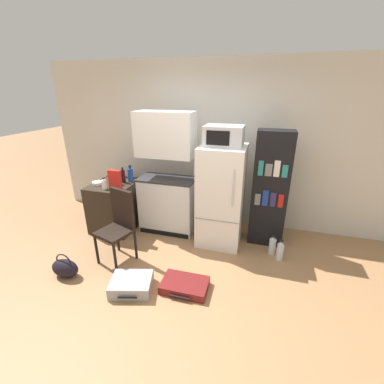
% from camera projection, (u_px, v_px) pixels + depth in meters
% --- Properties ---
extents(ground_plane, '(24.00, 24.00, 0.00)m').
position_uv_depth(ground_plane, '(177.00, 293.00, 3.02)').
color(ground_plane, '#A3754C').
extents(wall_back, '(6.40, 0.10, 2.68)m').
position_uv_depth(wall_back, '(226.00, 146.00, 4.25)').
color(wall_back, beige).
rests_on(wall_back, ground_plane).
extents(side_table, '(0.66, 0.77, 0.79)m').
position_uv_depth(side_table, '(116.00, 205.00, 4.34)').
color(side_table, '#2D2319').
rests_on(side_table, ground_plane).
extents(kitchen_hutch, '(0.90, 0.46, 1.93)m').
position_uv_depth(kitchen_hutch, '(167.00, 179.00, 4.07)').
color(kitchen_hutch, white).
rests_on(kitchen_hutch, ground_plane).
extents(refrigerator, '(0.64, 0.68, 1.50)m').
position_uv_depth(refrigerator, '(221.00, 196.00, 3.80)').
color(refrigerator, white).
rests_on(refrigerator, ground_plane).
extents(microwave, '(0.52, 0.39, 0.27)m').
position_uv_depth(microwave, '(224.00, 136.00, 3.47)').
color(microwave, '#B7B7BC').
rests_on(microwave, refrigerator).
extents(bookshelf, '(0.50, 0.31, 1.72)m').
position_uv_depth(bookshelf, '(270.00, 190.00, 3.74)').
color(bookshelf, black).
rests_on(bookshelf, ground_plane).
extents(bottle_wine_dark, '(0.07, 0.07, 0.26)m').
position_uv_depth(bottle_wine_dark, '(123.00, 176.00, 4.20)').
color(bottle_wine_dark, black).
rests_on(bottle_wine_dark, side_table).
extents(bottle_blue_soda, '(0.09, 0.09, 0.28)m').
position_uv_depth(bottle_blue_soda, '(131.00, 175.00, 4.24)').
color(bottle_blue_soda, '#1E47A3').
rests_on(bottle_blue_soda, side_table).
extents(bottle_clear_short, '(0.09, 0.09, 0.16)m').
position_uv_depth(bottle_clear_short, '(119.00, 181.00, 4.11)').
color(bottle_clear_short, silver).
rests_on(bottle_clear_short, side_table).
extents(bottle_milk_white, '(0.07, 0.07, 0.18)m').
position_uv_depth(bottle_milk_white, '(104.00, 184.00, 3.93)').
color(bottle_milk_white, white).
rests_on(bottle_milk_white, side_table).
extents(bowl, '(0.17, 0.17, 0.05)m').
position_uv_depth(bowl, '(98.00, 183.00, 4.13)').
color(bowl, silver).
rests_on(bowl, side_table).
extents(cereal_box, '(0.19, 0.07, 0.30)m').
position_uv_depth(cereal_box, '(115.00, 180.00, 3.91)').
color(cereal_box, red).
rests_on(cereal_box, side_table).
extents(chair, '(0.50, 0.50, 1.01)m').
position_uv_depth(chair, '(119.00, 221.00, 3.44)').
color(chair, black).
rests_on(chair, ground_plane).
extents(suitcase_large_flat, '(0.55, 0.39, 0.10)m').
position_uv_depth(suitcase_large_flat, '(185.00, 285.00, 3.06)').
color(suitcase_large_flat, maroon).
rests_on(suitcase_large_flat, ground_plane).
extents(suitcase_small_flat, '(0.56, 0.49, 0.15)m').
position_uv_depth(suitcase_small_flat, '(132.00, 284.00, 3.03)').
color(suitcase_small_flat, '#99999E').
rests_on(suitcase_small_flat, ground_plane).
extents(handbag, '(0.36, 0.20, 0.33)m').
position_uv_depth(handbag, '(65.00, 268.00, 3.24)').
color(handbag, black).
rests_on(handbag, ground_plane).
extents(water_bottle_front, '(0.10, 0.10, 0.29)m').
position_uv_depth(water_bottle_front, '(272.00, 246.00, 3.70)').
color(water_bottle_front, silver).
rests_on(water_bottle_front, ground_plane).
extents(water_bottle_middle, '(0.09, 0.09, 0.31)m').
position_uv_depth(water_bottle_middle, '(280.00, 251.00, 3.56)').
color(water_bottle_middle, silver).
rests_on(water_bottle_middle, ground_plane).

